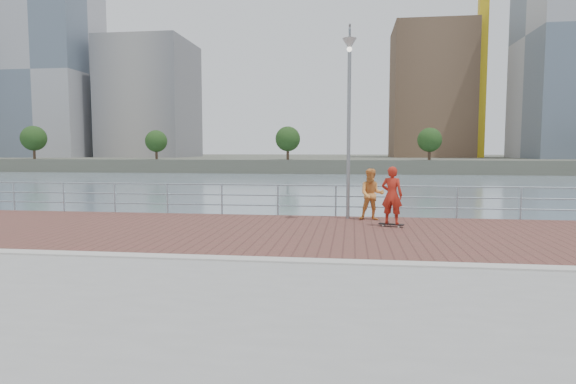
# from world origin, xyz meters

# --- Properties ---
(water) EXTENTS (400.00, 400.00, 0.00)m
(water) POSITION_xyz_m (0.00, 0.00, -2.00)
(water) COLOR slate
(water) RESTS_ON ground
(brick_lane) EXTENTS (40.00, 6.80, 0.02)m
(brick_lane) POSITION_xyz_m (0.00, 3.60, 0.01)
(brick_lane) COLOR brown
(brick_lane) RESTS_ON seawall
(curb) EXTENTS (40.00, 0.40, 0.06)m
(curb) POSITION_xyz_m (0.00, 0.00, 0.03)
(curb) COLOR #B7B5AD
(curb) RESTS_ON seawall
(far_shore) EXTENTS (320.00, 95.00, 2.50)m
(far_shore) POSITION_xyz_m (0.00, 122.50, -0.75)
(far_shore) COLOR #4C5142
(far_shore) RESTS_ON ground
(guardrail) EXTENTS (39.06, 0.06, 1.13)m
(guardrail) POSITION_xyz_m (0.00, 7.00, 0.69)
(guardrail) COLOR #8C9EA8
(guardrail) RESTS_ON brick_lane
(street_lamp) EXTENTS (0.44, 1.29, 6.09)m
(street_lamp) POSITION_xyz_m (1.46, 6.05, 4.33)
(street_lamp) COLOR gray
(street_lamp) RESTS_ON brick_lane
(skateboard) EXTENTS (0.77, 0.40, 0.09)m
(skateboard) POSITION_xyz_m (2.78, 4.91, 0.09)
(skateboard) COLOR black
(skateboard) RESTS_ON brick_lane
(skateboarder) EXTENTS (0.73, 0.59, 1.75)m
(skateboarder) POSITION_xyz_m (2.78, 4.91, 0.98)
(skateboarder) COLOR #B22517
(skateboarder) RESTS_ON skateboard
(bystander) EXTENTS (0.84, 0.66, 1.71)m
(bystander) POSITION_xyz_m (2.24, 6.23, 0.87)
(bystander) COLOR #EC9945
(bystander) RESTS_ON brick_lane
(tower_crane) EXTENTS (47.00, 2.00, 50.70)m
(tower_crane) POSITION_xyz_m (27.36, 104.00, 33.50)
(tower_crane) COLOR gold
(tower_crane) RESTS_ON far_shore
(skyline) EXTENTS (233.00, 41.00, 57.41)m
(skyline) POSITION_xyz_m (30.22, 104.38, 22.09)
(skyline) COLOR #ADA38E
(skyline) RESTS_ON far_shore
(shoreline_trees) EXTENTS (144.73, 4.91, 6.55)m
(shoreline_trees) POSITION_xyz_m (7.37, 77.00, 4.31)
(shoreline_trees) COLOR #473323
(shoreline_trees) RESTS_ON far_shore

